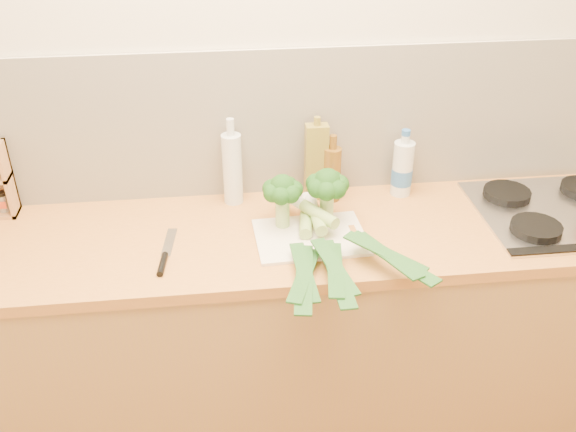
# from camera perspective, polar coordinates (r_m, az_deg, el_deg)

# --- Properties ---
(room_shell) EXTENTS (3.50, 3.50, 3.50)m
(room_shell) POSITION_cam_1_polar(r_m,az_deg,el_deg) (2.30, -2.03, 8.16)
(room_shell) COLOR beige
(room_shell) RESTS_ON ground
(counter) EXTENTS (3.20, 0.62, 0.90)m
(counter) POSITION_cam_1_polar(r_m,az_deg,el_deg) (2.44, -1.11, -10.32)
(counter) COLOR #A67845
(counter) RESTS_ON ground
(gas_hob) EXTENTS (0.58, 0.50, 0.04)m
(gas_hob) POSITION_cam_1_polar(r_m,az_deg,el_deg) (2.46, 23.14, 0.44)
(gas_hob) COLOR silver
(gas_hob) RESTS_ON counter
(chopping_board) EXTENTS (0.37, 0.28, 0.01)m
(chopping_board) POSITION_cam_1_polar(r_m,az_deg,el_deg) (2.13, 2.01, -1.89)
(chopping_board) COLOR white
(chopping_board) RESTS_ON counter
(broccoli_left) EXTENTS (0.13, 0.14, 0.19)m
(broccoli_left) POSITION_cam_1_polar(r_m,az_deg,el_deg) (2.12, -0.50, 2.20)
(broccoli_left) COLOR #9ABE6E
(broccoli_left) RESTS_ON chopping_board
(broccoli_right) EXTENTS (0.14, 0.15, 0.20)m
(broccoli_right) POSITION_cam_1_polar(r_m,az_deg,el_deg) (2.15, 3.51, 2.68)
(broccoli_right) COLOR #9ABE6E
(broccoli_right) RESTS_ON chopping_board
(leek_front) EXTENTS (0.16, 0.66, 0.04)m
(leek_front) POSITION_cam_1_polar(r_m,az_deg,el_deg) (2.09, 1.56, -1.75)
(leek_front) COLOR white
(leek_front) RESTS_ON chopping_board
(leek_mid) EXTENTS (0.11, 0.62, 0.04)m
(leek_mid) POSITION_cam_1_polar(r_m,az_deg,el_deg) (2.06, 3.16, -1.74)
(leek_mid) COLOR white
(leek_mid) RESTS_ON chopping_board
(leek_back) EXTENTS (0.41, 0.61, 0.04)m
(leek_back) POSITION_cam_1_polar(r_m,az_deg,el_deg) (2.09, 4.11, -0.63)
(leek_back) COLOR white
(leek_back) RESTS_ON chopping_board
(chefs_knife) EXTENTS (0.06, 0.28, 0.02)m
(chefs_knife) POSITION_cam_1_polar(r_m,az_deg,el_deg) (2.06, -10.94, -3.73)
(chefs_knife) COLOR silver
(chefs_knife) RESTS_ON counter
(oil_tin) EXTENTS (0.08, 0.05, 0.32)m
(oil_tin) POSITION_cam_1_polar(r_m,az_deg,el_deg) (2.31, 2.52, 4.84)
(oil_tin) COLOR olive
(oil_tin) RESTS_ON counter
(glass_bottle) EXTENTS (0.07, 0.07, 0.32)m
(glass_bottle) POSITION_cam_1_polar(r_m,az_deg,el_deg) (2.29, -4.97, 4.30)
(glass_bottle) COLOR silver
(glass_bottle) RESTS_ON counter
(amber_bottle) EXTENTS (0.06, 0.06, 0.25)m
(amber_bottle) POSITION_cam_1_polar(r_m,az_deg,el_deg) (2.32, 3.93, 3.84)
(amber_bottle) COLOR brown
(amber_bottle) RESTS_ON counter
(water_bottle) EXTENTS (0.08, 0.08, 0.24)m
(water_bottle) POSITION_cam_1_polar(r_m,az_deg,el_deg) (2.39, 10.12, 4.06)
(water_bottle) COLOR silver
(water_bottle) RESTS_ON counter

